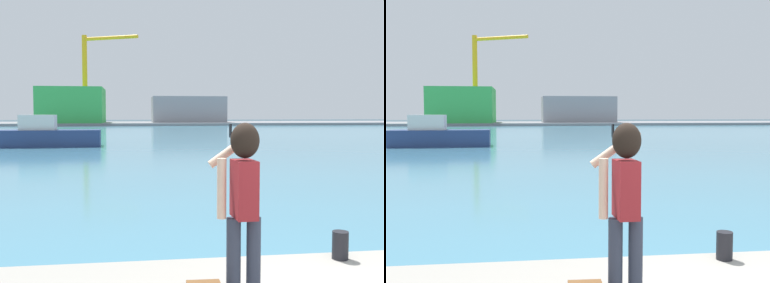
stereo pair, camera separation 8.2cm
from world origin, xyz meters
The scene contains 9 objects.
ground_plane centered at (0.00, 50.00, 0.00)m, with size 220.00×220.00×0.00m, color #334751.
harbor_water centered at (0.00, 52.00, 0.01)m, with size 140.00×100.00×0.02m, color teal.
far_shore_dock centered at (0.00, 92.00, 0.26)m, with size 140.00×20.00×0.51m, color gray.
person_photographer centered at (-0.91, 0.68, 1.70)m, with size 0.53×0.55×1.74m.
harbor_bollard centered at (0.62, 1.73, 0.81)m, with size 0.20×0.20×0.35m, color black.
boat_moored centered at (-7.87, 30.14, 0.85)m, with size 7.11×2.36×2.31m.
warehouse_left centered at (-13.41, 89.38, 3.98)m, with size 12.39×13.62×6.93m, color green.
warehouse_right centered at (10.12, 90.80, 3.18)m, with size 15.11×8.52×5.34m, color gray.
port_crane centered at (-9.65, 88.80, 11.18)m, with size 11.16×5.76×17.44m.
Camera 2 is at (-1.90, -3.52, 2.46)m, focal length 42.11 mm.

